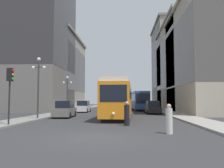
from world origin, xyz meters
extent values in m
plane|color=#303033|center=(0.00, 0.00, 0.00)|extent=(200.00, 200.00, 0.00)
cube|color=gray|center=(-7.87, 40.00, 0.07)|extent=(2.68, 120.00, 0.15)
cube|color=gray|center=(7.87, 40.00, 0.07)|extent=(2.68, 120.00, 0.15)
cube|color=black|center=(0.76, 14.13, 0.17)|extent=(2.73, 13.46, 0.35)
cube|color=orange|center=(0.76, 14.13, 1.90)|extent=(3.16, 14.64, 3.10)
cube|color=black|center=(0.76, 14.13, 2.60)|extent=(3.17, 14.06, 1.08)
cube|color=silver|center=(0.76, 14.13, 3.67)|extent=(2.94, 14.34, 0.44)
cube|color=black|center=(0.48, 6.88, 2.44)|extent=(2.21, 0.17, 1.40)
sphere|color=#F2EACC|center=(0.48, 6.81, 0.80)|extent=(0.24, 0.24, 0.24)
cube|color=black|center=(4.18, 32.79, 0.17)|extent=(2.51, 11.09, 0.35)
cube|color=#334C8C|center=(4.18, 32.79, 1.90)|extent=(2.92, 12.06, 3.10)
cube|color=black|center=(4.18, 32.79, 2.44)|extent=(2.94, 11.58, 1.30)
cube|color=black|center=(4.36, 26.82, 2.21)|extent=(2.31, 0.15, 1.71)
cylinder|color=black|center=(-6.04, 12.04, 0.32)|extent=(0.20, 0.65, 0.64)
cylinder|color=black|center=(-6.14, 14.93, 0.32)|extent=(0.20, 0.65, 0.64)
cylinder|color=black|center=(-4.33, 12.10, 0.32)|extent=(0.20, 0.65, 0.64)
cylinder|color=black|center=(-4.43, 14.99, 0.32)|extent=(0.20, 0.65, 0.64)
cube|color=slate|center=(-5.23, 13.51, 0.60)|extent=(1.97, 4.73, 0.84)
cube|color=black|center=(-5.24, 13.63, 1.42)|extent=(1.67, 2.62, 0.80)
cylinder|color=black|center=(-6.08, 23.16, 0.32)|extent=(0.19, 0.64, 0.64)
cylinder|color=black|center=(-6.10, 26.11, 0.32)|extent=(0.19, 0.64, 0.64)
cylinder|color=black|center=(-4.37, 23.17, 0.32)|extent=(0.19, 0.64, 0.64)
cylinder|color=black|center=(-4.39, 26.13, 0.32)|extent=(0.19, 0.64, 0.64)
cube|color=silver|center=(-5.23, 24.64, 0.60)|extent=(1.84, 4.78, 0.84)
cube|color=black|center=(-5.24, 24.76, 1.42)|extent=(1.61, 2.63, 0.80)
cylinder|color=black|center=(6.01, 22.52, 0.32)|extent=(0.22, 0.65, 0.64)
cylinder|color=black|center=(6.17, 19.69, 0.32)|extent=(0.22, 0.65, 0.64)
cylinder|color=black|center=(4.30, 22.42, 0.32)|extent=(0.22, 0.65, 0.64)
cylinder|color=black|center=(4.46, 19.59, 0.32)|extent=(0.22, 0.65, 0.64)
cube|color=black|center=(5.23, 21.06, 0.60)|extent=(2.06, 4.67, 0.84)
cube|color=black|center=(5.24, 20.94, 1.42)|extent=(1.73, 2.60, 0.80)
cylinder|color=black|center=(1.55, 5.57, 0.77)|extent=(0.40, 0.40, 1.53)
sphere|color=tan|center=(1.55, 5.57, 1.66)|extent=(0.27, 0.27, 0.27)
cylinder|color=beige|center=(3.89, 1.54, 0.71)|extent=(0.37, 0.37, 1.43)
sphere|color=tan|center=(3.89, 1.54, 1.54)|extent=(0.26, 0.26, 0.26)
cylinder|color=#232328|center=(-6.93, 4.52, 2.18)|extent=(0.12, 0.12, 4.07)
cube|color=black|center=(-6.93, 4.52, 3.74)|extent=(0.36, 0.36, 0.95)
sphere|color=red|center=(-6.73, 4.52, 4.05)|extent=(0.18, 0.18, 0.18)
sphere|color=gold|center=(-6.73, 4.52, 3.74)|extent=(0.18, 0.18, 0.18)
sphere|color=green|center=(-6.73, 4.52, 3.44)|extent=(0.18, 0.18, 0.18)
cylinder|color=#333338|center=(-7.13, 10.48, 2.97)|extent=(0.16, 0.16, 5.65)
sphere|color=white|center=(-7.13, 10.48, 5.96)|extent=(0.36, 0.36, 0.36)
sphere|color=white|center=(-7.68, 10.48, 5.12)|extent=(0.31, 0.31, 0.31)
sphere|color=white|center=(-6.58, 10.48, 5.12)|extent=(0.31, 0.31, 0.31)
cube|color=#333338|center=(-7.13, 10.48, 5.12)|extent=(1.10, 0.06, 0.06)
cylinder|color=#333338|center=(-7.13, 21.83, 2.63)|extent=(0.16, 0.16, 4.95)
sphere|color=white|center=(-7.13, 21.83, 5.26)|extent=(0.36, 0.36, 0.36)
sphere|color=white|center=(-7.68, 21.83, 4.51)|extent=(0.31, 0.31, 0.31)
sphere|color=white|center=(-6.58, 21.83, 4.51)|extent=(0.31, 0.31, 0.31)
cube|color=#333338|center=(-7.13, 21.83, 4.51)|extent=(1.10, 0.06, 0.06)
cube|color=#A89E8E|center=(-15.91, 39.12, 7.87)|extent=(13.40, 18.34, 15.73)
cube|color=#544F4E|center=(-15.91, 39.12, 8.65)|extent=(13.44, 18.38, 9.44)
cube|color=gray|center=(-15.91, 39.12, 15.98)|extent=(14.00, 18.94, 0.50)
cube|color=slate|center=(-16.12, 28.73, 14.60)|extent=(13.81, 14.85, 29.19)
cube|color=#383538|center=(-16.12, 28.73, 16.06)|extent=(13.85, 14.89, 17.52)
cube|color=gray|center=(16.23, 46.79, 10.40)|extent=(14.05, 16.51, 20.80)
cube|color=#423F43|center=(16.23, 46.79, 11.44)|extent=(14.09, 16.55, 12.48)
cube|color=slate|center=(16.23, 46.79, 21.05)|extent=(14.65, 17.11, 0.50)
cube|color=#B2A893|center=(15.75, 34.59, 8.40)|extent=(13.08, 20.02, 16.80)
cube|color=#595451|center=(15.75, 34.59, 9.24)|extent=(13.12, 20.06, 10.08)
cube|color=gray|center=(15.75, 34.59, 17.05)|extent=(13.68, 20.62, 0.50)
cube|color=#B2A893|center=(15.06, 23.03, 7.90)|extent=(11.70, 17.75, 15.79)
cube|color=#595451|center=(15.06, 23.03, 8.69)|extent=(11.74, 17.79, 9.47)
cube|color=gray|center=(15.06, 23.03, 16.04)|extent=(12.30, 18.35, 0.50)
camera|label=1|loc=(1.43, -11.54, 1.87)|focal=36.64mm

